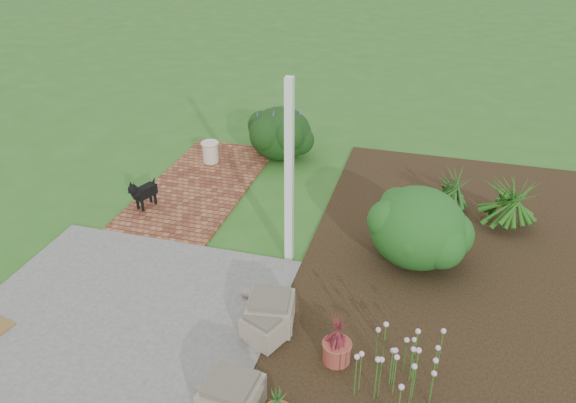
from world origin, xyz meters
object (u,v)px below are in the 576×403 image
(black_dog, at_px, (143,192))
(evergreen_shrub, at_px, (418,226))
(cream_ceramic_urn, at_px, (210,152))
(stone_trough_near, at_px, (232,398))

(black_dog, relative_size, evergreen_shrub, 0.42)
(black_dog, relative_size, cream_ceramic_urn, 1.41)
(black_dog, bearing_deg, stone_trough_near, -30.89)
(stone_trough_near, distance_m, black_dog, 4.25)
(evergreen_shrub, bearing_deg, black_dog, 176.20)
(stone_trough_near, relative_size, cream_ceramic_urn, 1.35)
(black_dog, distance_m, cream_ceramic_urn, 1.88)
(black_dog, distance_m, evergreen_shrub, 4.15)
(evergreen_shrub, bearing_deg, cream_ceramic_urn, 150.83)
(stone_trough_near, distance_m, cream_ceramic_urn, 5.65)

